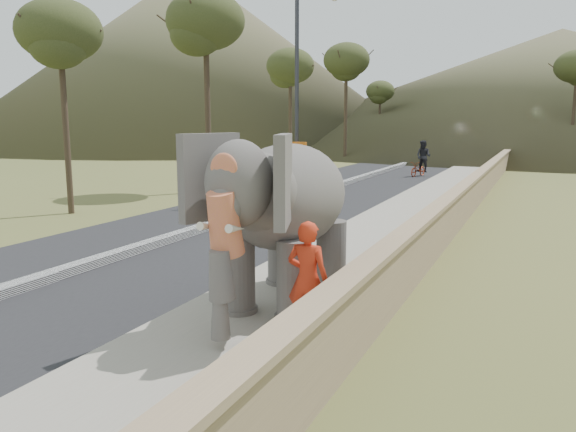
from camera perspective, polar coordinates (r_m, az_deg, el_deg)
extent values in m
plane|color=olive|center=(9.16, -2.40, -10.91)|extent=(160.00, 160.00, 0.00)
cube|color=black|center=(20.01, -2.31, 0.53)|extent=(7.00, 120.00, 0.03)
cube|color=black|center=(19.99, -2.31, 0.80)|extent=(0.35, 120.00, 0.22)
cube|color=#9E9687|center=(18.33, 11.80, -0.34)|extent=(3.00, 120.00, 0.15)
cube|color=tan|center=(17.98, 16.99, 0.78)|extent=(0.30, 120.00, 1.10)
cylinder|color=#2D2C31|center=(22.28, 0.90, 11.76)|extent=(0.16, 0.16, 8.00)
cylinder|color=#2D2D33|center=(21.34, 1.12, 3.78)|extent=(0.08, 0.08, 2.00)
cube|color=orange|center=(21.25, 1.13, 6.73)|extent=(0.60, 0.05, 0.60)
cone|color=brown|center=(75.74, -9.71, 15.55)|extent=(60.00, 60.00, 22.00)
cone|color=brown|center=(77.74, 25.73, 11.63)|extent=(80.00, 80.00, 14.00)
imported|color=red|center=(8.03, 2.01, -6.43)|extent=(0.62, 0.40, 1.69)
imported|color=maroon|center=(33.01, 13.09, 4.65)|extent=(0.95, 1.69, 0.84)
imported|color=black|center=(32.90, 13.59, 5.90)|extent=(1.03, 0.89, 1.81)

